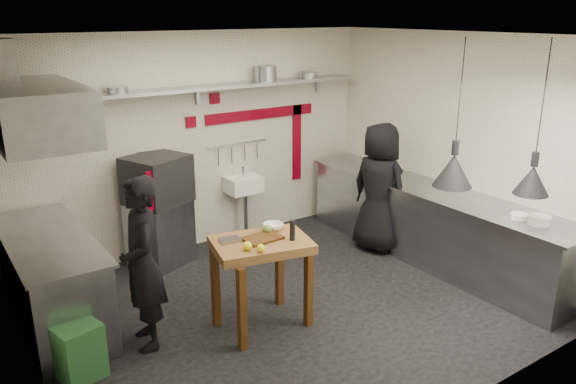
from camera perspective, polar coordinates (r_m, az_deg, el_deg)
floor at (r=6.17m, az=0.26°, el=-11.40°), size 5.00×5.00×0.00m
ceiling at (r=5.39m, az=0.30°, el=15.55°), size 5.00×5.00×0.00m
wall_back at (r=7.39m, az=-9.08°, el=5.00°), size 5.00×0.04×2.80m
wall_front at (r=4.18m, az=17.01°, el=-5.76°), size 5.00×0.04×2.80m
wall_left at (r=4.75m, az=-25.44°, el=-3.89°), size 0.04×4.20×2.80m
wall_right at (r=7.29m, az=16.68°, el=4.30°), size 0.04×4.20×2.80m
red_band_horiz at (r=7.76m, az=-2.73°, el=7.93°), size 1.70×0.02×0.14m
red_band_vert at (r=8.18m, az=0.90°, el=5.03°), size 0.14×0.02×1.10m
red_tile_a at (r=7.38m, az=-7.45°, el=9.40°), size 0.14×0.02×0.14m
red_tile_b at (r=7.27m, az=-9.83°, el=7.01°), size 0.14×0.02×0.14m
back_shelf at (r=7.10m, az=-8.72°, el=10.41°), size 4.60×0.34×0.04m
shelf_bracket_left at (r=6.67m, az=-24.20°, el=7.72°), size 0.04×0.06×0.24m
shelf_bracket_mid at (r=7.25m, az=-9.21°, el=9.74°), size 0.04×0.06×0.24m
shelf_bracket_right at (r=8.24m, az=2.99°, el=10.89°), size 0.04×0.06×0.24m
pan_far_left at (r=6.60m, az=-20.34°, el=9.53°), size 0.31×0.31×0.09m
pan_mid_left at (r=6.71m, az=-16.99°, el=9.89°), size 0.33×0.33×0.07m
stock_pot at (r=7.54m, az=-2.29°, el=11.94°), size 0.37×0.37×0.20m
pan_right at (r=7.94m, az=2.06°, el=11.80°), size 0.27×0.27×0.08m
oven_stand at (r=7.15m, az=-12.86°, el=-4.08°), size 0.82×0.79×0.80m
combi_oven at (r=6.93m, az=-13.16°, el=1.24°), size 0.84×0.82×0.58m
oven_door at (r=6.62m, az=-12.68°, el=0.50°), size 0.45×0.20×0.46m
oven_glass at (r=6.66m, az=-12.29°, el=0.61°), size 0.32×0.14×0.34m
hand_sink at (r=7.64m, az=-4.55°, el=0.78°), size 0.46×0.34×0.22m
sink_tap at (r=7.59m, az=-4.58°, el=2.08°), size 0.03×0.03×0.14m
sink_drain at (r=7.75m, az=-4.32°, el=-2.40°), size 0.06×0.06×0.66m
utensil_rail at (r=7.62m, az=-5.18°, el=4.92°), size 0.90×0.02×0.02m
counter_right at (r=7.31m, az=14.28°, el=-3.28°), size 0.70×3.80×0.90m
counter_right_top at (r=7.16m, az=14.56°, el=0.20°), size 0.76×3.90×0.03m
plate_stack at (r=6.33m, az=24.15°, el=-2.61°), size 0.30×0.30×0.09m
small_bowl_right at (r=6.42m, az=22.46°, el=-2.29°), size 0.25×0.25×0.05m
counter_left at (r=6.12m, az=-22.75°, el=-8.46°), size 0.70×1.90×0.90m
counter_left_top at (r=5.94m, az=-23.28°, el=-4.42°), size 0.76×2.00×0.03m
extractor_hood at (r=5.63m, az=-24.33°, el=7.42°), size 0.78×1.60×0.50m
green_bin at (r=5.31m, az=-20.54°, el=-14.86°), size 0.43×0.43×0.50m
prep_table at (r=5.61m, az=-2.67°, el=-9.26°), size 1.04×0.83×0.92m
cutting_board at (r=5.44m, az=-2.62°, el=-4.70°), size 0.38×0.28×0.02m
pepper_mill at (r=5.39m, az=0.45°, el=-3.91°), size 0.06×0.06×0.20m
lemon_a at (r=5.20m, az=-4.14°, el=-5.50°), size 0.10×0.10×0.09m
lemon_b at (r=5.15m, az=-2.79°, el=-5.73°), size 0.10×0.10×0.08m
veg_ball at (r=5.57m, az=-2.10°, el=-3.73°), size 0.12×0.12×0.09m
steel_tray at (r=5.41m, az=-5.90°, el=-4.86°), size 0.22×0.16×0.03m
bowl at (r=5.67m, az=-1.50°, el=-3.51°), size 0.24×0.24×0.06m
heat_lamp_near at (r=5.59m, az=16.93°, el=7.53°), size 0.51×0.51×1.42m
heat_lamp_far at (r=5.82m, az=24.29°, el=6.78°), size 0.42×0.42×1.49m
chef_left at (r=5.33m, az=-14.60°, el=-7.07°), size 0.49×0.66×1.65m
chef_right at (r=7.33m, az=9.24°, el=0.41°), size 0.68×0.91×1.70m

